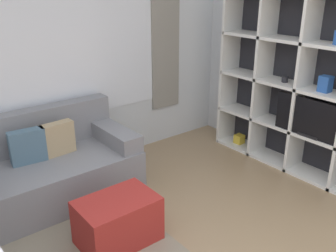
% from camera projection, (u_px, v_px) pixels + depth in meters
% --- Properties ---
extents(wall_back, '(5.79, 0.11, 2.70)m').
position_uv_depth(wall_back, '(60.00, 57.00, 4.09)').
color(wall_back, silver).
rests_on(wall_back, ground_plane).
extents(wall_right, '(0.07, 4.13, 2.70)m').
position_uv_depth(wall_right, '(303.00, 53.00, 4.35)').
color(wall_right, silver).
rests_on(wall_right, ground_plane).
extents(shelving_unit, '(0.36, 2.27, 2.02)m').
position_uv_depth(shelving_unit, '(305.00, 89.00, 4.22)').
color(shelving_unit, '#232328').
rests_on(shelving_unit, ground_plane).
extents(couch_main, '(1.74, 0.92, 0.89)m').
position_uv_depth(couch_main, '(48.00, 169.00, 3.86)').
color(couch_main, gray).
rests_on(couch_main, ground_plane).
extents(ottoman, '(0.67, 0.45, 0.42)m').
position_uv_depth(ottoman, '(118.00, 221.00, 3.22)').
color(ottoman, '#A82823').
rests_on(ottoman, ground_plane).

